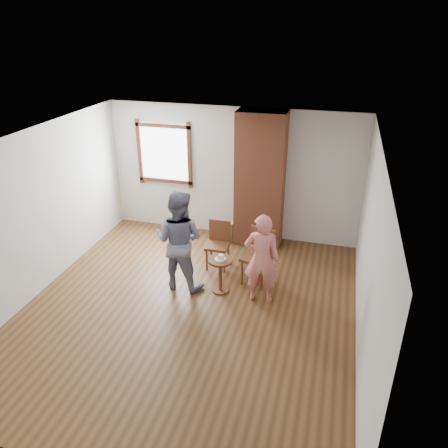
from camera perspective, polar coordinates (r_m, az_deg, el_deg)
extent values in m
plane|color=brown|center=(6.88, -4.75, -11.15)|extent=(5.50, 5.50, 0.00)
cube|color=silver|center=(8.61, 1.10, 6.61)|extent=(5.00, 0.04, 2.60)
cube|color=silver|center=(7.38, -23.74, 0.98)|extent=(0.04, 5.50, 2.60)
cube|color=silver|center=(5.88, 18.42, -4.31)|extent=(0.04, 5.50, 2.60)
cube|color=white|center=(5.72, -5.70, 10.22)|extent=(5.00, 5.50, 0.04)
cube|color=brown|center=(8.91, -7.81, 9.06)|extent=(1.14, 0.06, 1.34)
cube|color=white|center=(8.93, -7.76, 9.10)|extent=(1.00, 0.02, 1.20)
cube|color=#A8573B|center=(8.26, 4.73, 5.68)|extent=(0.90, 0.50, 2.60)
cylinder|color=tan|center=(8.73, 0.29, -0.94)|extent=(0.35, 0.35, 0.40)
cylinder|color=black|center=(8.98, -4.05, -1.17)|extent=(0.15, 0.15, 0.14)
cube|color=brown|center=(7.72, -0.85, -2.87)|extent=(0.41, 0.41, 0.05)
cylinder|color=brown|center=(7.73, -2.28, -4.66)|extent=(0.04, 0.04, 0.42)
cylinder|color=brown|center=(7.66, 0.03, -4.94)|extent=(0.04, 0.04, 0.42)
cylinder|color=brown|center=(8.00, -1.67, -3.54)|extent=(0.04, 0.04, 0.42)
cylinder|color=brown|center=(7.93, 0.56, -3.80)|extent=(0.04, 0.04, 0.42)
cube|color=brown|center=(7.78, -0.54, -0.89)|extent=(0.39, 0.05, 0.42)
cube|color=brown|center=(7.27, 4.30, -4.45)|extent=(0.54, 0.54, 0.05)
cylinder|color=brown|center=(7.33, 2.37, -6.30)|extent=(0.04, 0.04, 0.47)
cylinder|color=brown|center=(7.19, 4.88, -7.04)|extent=(0.04, 0.04, 0.47)
cylinder|color=brown|center=(7.60, 3.64, -5.07)|extent=(0.04, 0.04, 0.47)
cylinder|color=brown|center=(7.47, 6.08, -5.75)|extent=(0.04, 0.04, 0.47)
cube|color=brown|center=(7.32, 5.06, -2.18)|extent=(0.43, 0.15, 0.47)
cylinder|color=brown|center=(6.97, -0.49, -4.76)|extent=(0.40, 0.40, 0.04)
cylinder|color=brown|center=(7.12, -0.48, -6.77)|extent=(0.06, 0.06, 0.54)
cylinder|color=brown|center=(7.27, -0.48, -8.60)|extent=(0.28, 0.28, 0.03)
cylinder|color=white|center=(6.96, -0.49, -4.59)|extent=(0.18, 0.18, 0.01)
cube|color=white|center=(6.94, -0.42, -4.36)|extent=(0.08, 0.07, 0.06)
imported|color=#15173A|center=(7.03, -5.89, -2.14)|extent=(0.89, 0.73, 1.70)
imported|color=#D37069|center=(6.70, 4.94, -4.59)|extent=(0.58, 0.41, 1.49)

